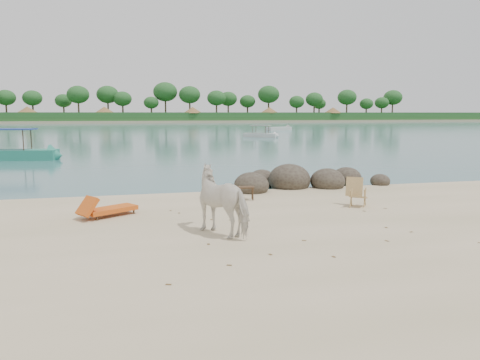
% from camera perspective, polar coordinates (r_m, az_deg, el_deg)
% --- Properties ---
extents(water, '(400.00, 400.00, 0.00)m').
position_cam_1_polar(water, '(100.51, -11.75, 6.36)').
color(water, '#336766').
rests_on(water, ground).
extents(far_shore, '(420.00, 90.00, 1.40)m').
position_cam_1_polar(far_shore, '(180.46, -12.71, 7.04)').
color(far_shore, tan).
rests_on(far_shore, ground).
extents(far_scenery, '(420.00, 18.00, 9.50)m').
position_cam_1_polar(far_scenery, '(147.15, -12.47, 8.07)').
color(far_scenery, '#1E4C1E').
rests_on(far_scenery, ground).
extents(boulders, '(6.41, 3.00, 1.20)m').
position_cam_1_polar(boulders, '(18.15, 7.24, -0.15)').
color(boulders, '#332922').
rests_on(boulders, ground).
extents(cow, '(1.72, 2.04, 1.58)m').
position_cam_1_polar(cow, '(10.95, -1.81, -2.58)').
color(cow, white).
rests_on(cow, ground).
extents(side_table, '(0.59, 0.43, 0.43)m').
position_cam_1_polar(side_table, '(15.21, 0.73, -1.75)').
color(side_table, '#321D14').
rests_on(side_table, ground).
extents(lounge_chair, '(1.80, 1.46, 0.52)m').
position_cam_1_polar(lounge_chair, '(13.33, -15.45, -3.25)').
color(lounge_chair, '#D35118').
rests_on(lounge_chair, ground).
extents(deck_chair, '(0.80, 0.81, 0.86)m').
position_cam_1_polar(deck_chair, '(14.53, 14.21, -1.60)').
color(deck_chair, tan).
rests_on(deck_chair, ground).
extents(boat_near, '(6.62, 2.63, 3.14)m').
position_cam_1_polar(boat_near, '(32.38, -26.46, 5.07)').
color(boat_near, '#237B67').
rests_on(boat_near, water).
extents(boat_mid, '(4.33, 3.98, 2.36)m').
position_cam_1_polar(boat_mid, '(57.03, 2.52, 6.47)').
color(boat_mid, silver).
rests_on(boat_mid, water).
extents(boat_far, '(5.75, 3.94, 0.68)m').
position_cam_1_polar(boat_far, '(80.35, 4.78, 6.33)').
color(boat_far, beige).
rests_on(boat_far, water).
extents(dead_leaves, '(7.76, 6.95, 0.00)m').
position_cam_1_polar(dead_leaves, '(11.36, 5.24, -6.28)').
color(dead_leaves, brown).
rests_on(dead_leaves, ground).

